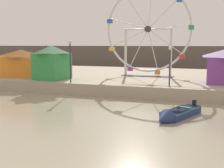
% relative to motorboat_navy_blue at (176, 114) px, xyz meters
% --- Properties ---
extents(quay_promenade, '(110.00, 20.42, 1.09)m').
position_rel_motorboat_navy_blue_xyz_m(quay_promenade, '(-4.82, 15.73, 0.27)').
color(quay_promenade, tan).
rests_on(quay_promenade, ground_plane).
extents(distant_town_skyline, '(140.00, 3.00, 4.40)m').
position_rel_motorboat_navy_blue_xyz_m(distant_town_skyline, '(-4.82, 40.49, 1.93)').
color(distant_town_skyline, '#564C47').
rests_on(distant_town_skyline, ground_plane).
extents(motorboat_navy_blue, '(2.77, 4.65, 1.12)m').
position_rel_motorboat_navy_blue_xyz_m(motorboat_navy_blue, '(0.00, 0.00, 0.00)').
color(motorboat_navy_blue, navy).
rests_on(motorboat_navy_blue, ground_plane).
extents(ferris_wheel_white_frame, '(9.84, 1.20, 10.18)m').
position_rel_motorboat_navy_blue_xyz_m(ferris_wheel_white_frame, '(-4.82, 13.98, 5.93)').
color(ferris_wheel_white_frame, silver).
rests_on(ferris_wheel_white_frame, quay_promenade).
extents(carnival_booth_orange_canopy, '(4.94, 3.41, 3.04)m').
position_rel_motorboat_navy_blue_xyz_m(carnival_booth_orange_canopy, '(-18.20, 8.96, 2.40)').
color(carnival_booth_orange_canopy, orange).
rests_on(carnival_booth_orange_canopy, quay_promenade).
extents(carnival_booth_green_kiosk, '(3.50, 3.76, 3.52)m').
position_rel_motorboat_navy_blue_xyz_m(carnival_booth_green_kiosk, '(-13.64, 7.90, 2.64)').
color(carnival_booth_green_kiosk, '#33934C').
rests_on(carnival_booth_green_kiosk, quay_promenade).
extents(promenade_lamp_near, '(0.32, 0.32, 4.01)m').
position_rel_motorboat_navy_blue_xyz_m(promenade_lamp_near, '(-10.56, 6.06, 3.43)').
color(promenade_lamp_near, '#2D2D33').
rests_on(promenade_lamp_near, quay_promenade).
extents(promenade_lamp_far, '(0.32, 0.32, 3.46)m').
position_rel_motorboat_navy_blue_xyz_m(promenade_lamp_far, '(-1.32, 6.61, 3.12)').
color(promenade_lamp_far, '#2D2D33').
rests_on(promenade_lamp_far, quay_promenade).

